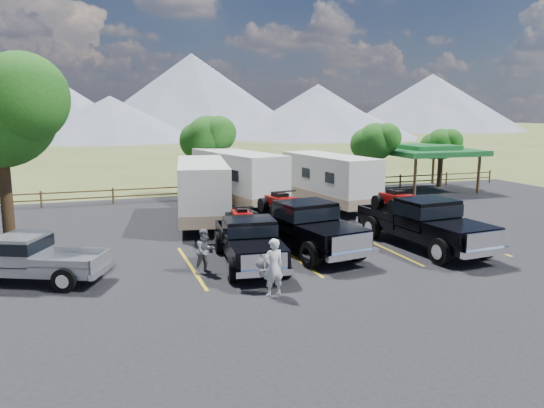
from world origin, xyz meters
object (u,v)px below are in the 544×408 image
object	(u,v)px
trailer_left	(202,192)
trailer_center	(238,179)
trailer_right	(329,181)
rig_right	(422,221)
person_b	(205,251)
pavilion	(426,151)
pickup_silver	(26,258)
rig_left	(248,239)
person_a	(273,267)
rig_center	(302,224)

from	to	relation	value
trailer_left	trailer_center	size ratio (longest dim) A/B	0.96
trailer_right	trailer_left	bearing A→B (deg)	-175.43
rig_right	trailer_left	world-z (taller)	trailer_left
trailer_left	person_b	size ratio (longest dim) A/B	5.68
rig_right	person_b	distance (m)	9.20
trailer_left	person_b	world-z (taller)	trailer_left
pavilion	pickup_silver	size ratio (longest dim) A/B	1.12
rig_left	person_a	xyz separation A→B (m)	(-0.27, -3.55, -0.03)
person_a	person_b	world-z (taller)	person_a
rig_center	rig_right	size ratio (longest dim) A/B	1.00
rig_left	trailer_left	distance (m)	7.34
pavilion	person_a	size ratio (longest dim) A/B	3.44
pavilion	rig_right	bearing A→B (deg)	-125.39
trailer_right	person_b	world-z (taller)	trailer_right
pickup_silver	person_a	xyz separation A→B (m)	(7.22, -3.86, 0.07)
trailer_left	trailer_right	world-z (taller)	trailer_left
person_b	pavilion	bearing A→B (deg)	21.55
trailer_center	rig_left	bearing A→B (deg)	-116.21
rig_center	rig_right	world-z (taller)	rig_right
rig_left	trailer_left	bearing A→B (deg)	98.01
trailer_left	pickup_silver	xyz separation A→B (m)	(-7.31, -6.99, -0.79)
person_b	trailer_center	bearing A→B (deg)	53.96
pavilion	pickup_silver	xyz separation A→B (m)	(-24.39, -12.95, -1.92)
pavilion	pickup_silver	distance (m)	27.68
pickup_silver	pavilion	bearing A→B (deg)	142.88
rig_left	trailer_left	xyz separation A→B (m)	(-0.17, 7.30, 0.69)
rig_center	pickup_silver	distance (m)	10.11
person_b	pickup_silver	bearing A→B (deg)	155.49
rig_right	trailer_right	world-z (taller)	trailer_right
rig_left	pavilion	bearing A→B (deg)	44.77
rig_right	trailer_center	distance (m)	11.93
rig_right	person_a	xyz separation A→B (m)	(-7.70, -3.47, -0.20)
person_a	trailer_center	bearing A→B (deg)	-108.04
pickup_silver	trailer_center	bearing A→B (deg)	161.04
rig_right	person_b	xyz separation A→B (m)	(-9.18, -0.56, -0.31)
rig_left	person_a	bearing A→B (deg)	-87.71
pavilion	trailer_right	bearing A→B (deg)	-155.44
rig_center	pickup_silver	size ratio (longest dim) A/B	1.26
rig_right	person_b	world-z (taller)	rig_right
rig_right	pickup_silver	bearing A→B (deg)	173.97
pavilion	trailer_right	xyz separation A→B (m)	(-9.42, -4.31, -1.14)
trailer_center	trailer_right	world-z (taller)	trailer_center
rig_left	pickup_silver	size ratio (longest dim) A/B	1.08
trailer_left	trailer_right	distance (m)	7.83
person_a	rig_left	bearing A→B (deg)	-101.01
rig_center	rig_right	distance (m)	4.99
rig_right	person_a	size ratio (longest dim) A/B	3.88
pavilion	person_b	distance (m)	23.35
person_a	pavilion	bearing A→B (deg)	-142.26
pavilion	person_b	bearing A→B (deg)	-143.32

